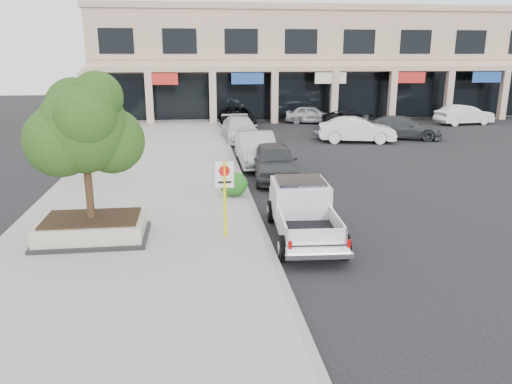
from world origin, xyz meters
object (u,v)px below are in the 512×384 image
Objects in this scene: pickup_truck at (304,213)px; curb_car_a at (274,161)px; curb_car_b at (256,149)px; lot_car_c at (402,127)px; lot_car_d at (353,119)px; lot_car_e at (311,115)px; curb_car_d at (238,117)px; planter at (93,228)px; lot_car_b at (357,130)px; curb_car_c at (240,129)px; planter_tree at (89,129)px; lot_car_f at (464,115)px; no_parking_sign at (225,188)px; lot_car_a at (344,129)px.

pickup_truck is 7.54m from curb_car_a.
curb_car_a is (0.30, 7.54, -0.00)m from pickup_truck.
curb_car_b reaches higher than lot_car_c.
curb_car_a is at bearing 156.66° from lot_car_d.
curb_car_b is 16.57m from lot_car_e.
lot_car_c reaches higher than lot_car_d.
curb_car_d is (-0.11, 17.17, -0.06)m from curb_car_a.
curb_car_a reaches higher than planter.
lot_car_e is at bearing 16.52° from lot_car_b.
planter is at bearing -112.20° from curb_car_c.
lot_car_f is at bearing 43.43° from planter_tree.
lot_car_e is at bearing 63.84° from planter_tree.
no_parking_sign reaches higher than planter.
curb_car_a reaches higher than lot_car_b.
lot_car_d is (9.25, 5.15, -0.10)m from curb_car_c.
lot_car_a is (9.08, 17.97, -0.95)m from no_parking_sign.
lot_car_c is 5.85m from lot_car_d.
lot_car_d is at bearing 25.72° from curb_car_c.
planter_tree is at bearing -104.82° from curb_car_d.
lot_car_d is (1.90, 6.66, -0.13)m from lot_car_b.
curb_car_d reaches higher than planter.
pickup_truck is 0.98× the size of curb_car_c.
curb_car_c is at bearing 94.04° from pickup_truck.
lot_car_d is (2.31, 5.20, -0.02)m from lot_car_a.
curb_car_d is at bearing 76.05° from lot_car_c.
lot_car_a is at bearing 53.80° from planter_tree.
planter is 0.62× the size of pickup_truck.
pickup_truck is 1.24× the size of lot_car_e.
lot_car_f is (20.74, 23.60, -0.86)m from no_parking_sign.
planter_tree is 1.01× the size of lot_car_a.
lot_car_e is (-4.25, 8.26, -0.03)m from lot_car_c.
pickup_truck is at bearing 132.51° from lot_car_f.
planter_tree is 0.85× the size of lot_car_f.
curb_car_c reaches higher than curb_car_d.
pickup_truck is 1.30× the size of lot_car_a.
planter is at bearing -131.03° from planter_tree.
curb_car_b is (-0.14, 10.58, 0.02)m from pickup_truck.
lot_car_d is (15.17, 22.78, -2.75)m from planter_tree.
no_parking_sign is at bearing -106.21° from curb_car_a.
curb_car_a is at bearing 90.97° from pickup_truck.
curb_car_c is 1.02× the size of lot_car_c.
lot_car_d is at bearing 53.91° from curb_car_b.
lot_car_f is (18.34, 23.66, -0.04)m from pickup_truck.
curb_car_b is at bearing 143.82° from lot_car_c.
lot_car_c is 1.09× the size of lot_car_f.
curb_car_a is 17.17m from curb_car_d.
lot_car_b is (7.23, 5.98, -0.04)m from curb_car_b.
planter_tree reaches higher than planter.
curb_car_c reaches higher than lot_car_e.
no_parking_sign reaches higher than lot_car_f.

